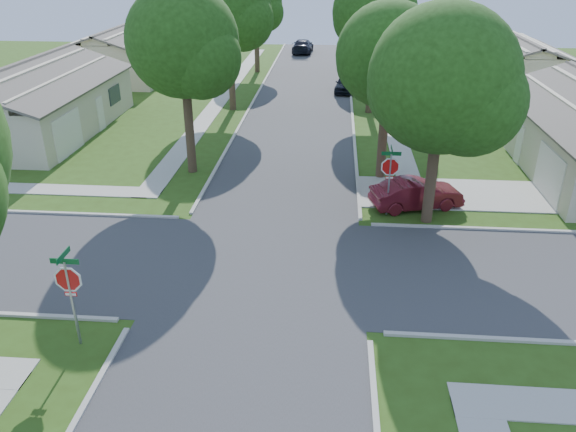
% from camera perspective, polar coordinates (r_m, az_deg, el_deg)
% --- Properties ---
extents(ground, '(100.00, 100.00, 0.00)m').
position_cam_1_polar(ground, '(20.07, -2.54, -5.12)').
color(ground, '#2E4A14').
rests_on(ground, ground).
extents(road_ns, '(7.00, 100.00, 0.02)m').
position_cam_1_polar(road_ns, '(20.06, -2.54, -5.11)').
color(road_ns, '#333335').
rests_on(road_ns, ground).
extents(sidewalk_ne, '(1.20, 40.00, 0.04)m').
position_cam_1_polar(sidewalk_ne, '(44.45, 9.71, 12.01)').
color(sidewalk_ne, '#9E9B91').
rests_on(sidewalk_ne, ground).
extents(sidewalk_nw, '(1.20, 40.00, 0.04)m').
position_cam_1_polar(sidewalk_nw, '(45.07, -6.30, 12.41)').
color(sidewalk_nw, '#9E9B91').
rests_on(sidewalk_nw, ground).
extents(driveway, '(8.80, 3.60, 0.05)m').
position_cam_1_polar(driveway, '(26.86, 16.39, 2.17)').
color(driveway, '#9E9B91').
rests_on(driveway, ground).
extents(stop_sign_sw, '(1.05, 0.80, 2.98)m').
position_cam_1_polar(stop_sign_sw, '(16.44, -21.38, -6.38)').
color(stop_sign_sw, gray).
rests_on(stop_sign_sw, ground).
extents(stop_sign_ne, '(1.05, 0.80, 2.98)m').
position_cam_1_polar(stop_sign_ne, '(23.41, 10.33, 4.66)').
color(stop_sign_ne, gray).
rests_on(stop_sign_ne, ground).
extents(tree_e_near, '(4.97, 4.80, 8.28)m').
position_cam_1_polar(tree_e_near, '(26.61, 10.30, 15.29)').
color(tree_e_near, '#38281C').
rests_on(tree_e_near, ground).
extents(tree_e_mid, '(5.59, 5.40, 9.21)m').
position_cam_1_polar(tree_e_mid, '(38.38, 8.87, 19.41)').
color(tree_e_mid, '#38281C').
rests_on(tree_e_mid, ground).
extents(tree_e_far, '(5.17, 5.00, 8.72)m').
position_cam_1_polar(tree_e_far, '(51.33, 7.96, 20.68)').
color(tree_e_far, '#38281C').
rests_on(tree_e_far, ground).
extents(tree_w_near, '(5.38, 5.20, 8.97)m').
position_cam_1_polar(tree_w_near, '(27.31, -10.51, 16.54)').
color(tree_w_near, '#38281C').
rests_on(tree_w_near, ground).
extents(tree_w_mid, '(5.80, 5.60, 9.56)m').
position_cam_1_polar(tree_w_mid, '(38.90, -5.94, 20.00)').
color(tree_w_mid, '#38281C').
rests_on(tree_w_mid, ground).
extents(tree_w_far, '(4.76, 4.60, 8.04)m').
position_cam_1_polar(tree_w_far, '(51.78, -3.22, 20.39)').
color(tree_w_far, '#38281C').
rests_on(tree_w_far, ground).
extents(tree_ne_corner, '(5.80, 5.60, 8.66)m').
position_cam_1_polar(tree_ne_corner, '(22.17, 15.54, 12.60)').
color(tree_ne_corner, '#38281C').
rests_on(tree_ne_corner, ground).
extents(house_ne_far, '(8.42, 13.60, 4.23)m').
position_cam_1_polar(house_ne_far, '(48.86, 21.54, 13.66)').
color(house_ne_far, '#B3AA8D').
rests_on(house_ne_far, ground).
extents(house_nw_near, '(8.42, 13.60, 4.23)m').
position_cam_1_polar(house_nw_near, '(37.95, -24.66, 10.06)').
color(house_nw_near, '#B3AA8D').
rests_on(house_nw_near, ground).
extents(house_nw_far, '(8.42, 13.60, 4.23)m').
position_cam_1_polar(house_nw_far, '(53.10, -16.09, 15.26)').
color(house_nw_far, '#B3AA8D').
rests_on(house_nw_far, ground).
extents(car_driveway, '(4.16, 2.43, 1.29)m').
position_cam_1_polar(car_driveway, '(24.83, 12.92, 2.21)').
color(car_driveway, '#57121B').
rests_on(car_driveway, ground).
extents(car_curb_east, '(1.96, 3.97, 1.30)m').
position_cam_1_polar(car_curb_east, '(45.12, 5.91, 13.26)').
color(car_curb_east, black).
rests_on(car_curb_east, ground).
extents(car_curb_west, '(2.21, 4.97, 1.42)m').
position_cam_1_polar(car_curb_west, '(62.38, 1.51, 16.88)').
color(car_curb_west, black).
rests_on(car_curb_west, ground).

